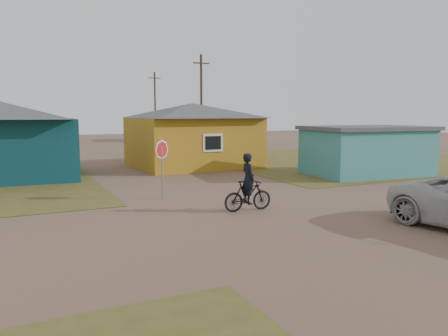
{
  "coord_description": "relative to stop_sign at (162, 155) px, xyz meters",
  "views": [
    {
      "loc": [
        -7.55,
        -11.12,
        3.26
      ],
      "look_at": [
        -0.69,
        3.0,
        1.3
      ],
      "focal_mm": 35.0,
      "sensor_mm": 36.0,
      "label": 1
    }
  ],
  "objects": [
    {
      "name": "cyclist",
      "position": [
        1.93,
        -3.29,
        -0.98
      ],
      "size": [
        1.75,
        0.64,
        1.95
      ],
      "color": "black",
      "rests_on": "ground"
    },
    {
      "name": "house_pale_west",
      "position": [
        -3.55,
        29.21,
        0.17
      ],
      "size": [
        7.04,
        6.15,
        3.6
      ],
      "color": "#9DAC93",
      "rests_on": "ground"
    },
    {
      "name": "grass_ne",
      "position": [
        16.45,
        8.21,
        -1.68
      ],
      "size": [
        20.0,
        18.0,
        0.0
      ],
      "primitive_type": "cube",
      "color": "brown",
      "rests_on": "ground"
    },
    {
      "name": "utility_pole_far",
      "position": [
        9.95,
        33.21,
        2.45
      ],
      "size": [
        1.4,
        0.2,
        8.0
      ],
      "color": "#433128",
      "rests_on": "ground"
    },
    {
      "name": "ground",
      "position": [
        2.45,
        -4.79,
        -1.69
      ],
      "size": [
        120.0,
        120.0,
        0.0
      ],
      "primitive_type": "plane",
      "color": "brown"
    },
    {
      "name": "stop_sign",
      "position": [
        0.0,
        0.0,
        0.0
      ],
      "size": [
        0.74,
        0.18,
        2.28
      ],
      "color": "gray",
      "rests_on": "ground"
    },
    {
      "name": "shed_turquoise",
      "position": [
        11.95,
        1.71,
        -0.37
      ],
      "size": [
        6.71,
        4.93,
        2.6
      ],
      "color": "teal",
      "rests_on": "ground"
    },
    {
      "name": "utility_pole_near",
      "position": [
        8.95,
        17.21,
        2.45
      ],
      "size": [
        1.4,
        0.2,
        8.0
      ],
      "color": "#433128",
      "rests_on": "ground"
    },
    {
      "name": "house_yellow",
      "position": [
        4.95,
        9.21,
        0.32
      ],
      "size": [
        7.72,
        6.76,
        3.9
      ],
      "color": "#AB791A",
      "rests_on": "ground"
    },
    {
      "name": "house_beige_east",
      "position": [
        12.45,
        35.21,
        0.17
      ],
      "size": [
        6.95,
        6.05,
        3.6
      ],
      "color": "tan",
      "rests_on": "ground"
    }
  ]
}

